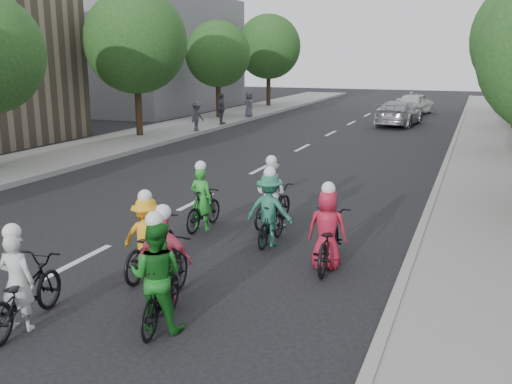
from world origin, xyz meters
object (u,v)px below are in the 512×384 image
Objects in this scene: spectator_1 at (222,109)px; cyclist_5 at (203,205)px; cyclist_4 at (328,237)px; cyclist_7 at (270,215)px; spectator_2 at (249,105)px; spectator_0 at (197,116)px; follow_car_trail at (415,104)px; cyclist_0 at (22,292)px; cyclist_3 at (167,267)px; cyclist_6 at (272,200)px; follow_car_lead at (399,113)px; cyclist_1 at (159,284)px; cyclist_2 at (149,243)px.

cyclist_5 is at bearing -165.93° from spectator_1.
cyclist_7 is at bearing -33.72° from cyclist_4.
cyclist_7 is 1.09× the size of spectator_2.
spectator_0 is 0.96× the size of spectator_2.
spectator_2 reaches higher than follow_car_trail.
cyclist_0 is 1.07× the size of cyclist_3.
cyclist_6 is 0.38× the size of follow_car_lead.
follow_car_trail is (1.87, 33.93, 0.18)m from cyclist_0.
follow_car_lead is 11.72m from spectator_0.
cyclist_1 is 33.23m from follow_car_trail.
cyclist_7 reaches higher than cyclist_6.
cyclist_2 is 1.07× the size of cyclist_3.
cyclist_5 is 0.95× the size of cyclist_7.
cyclist_5 is 19.11m from spectator_1.
cyclist_1 is 0.97× the size of cyclist_6.
spectator_1 reaches higher than cyclist_1.
cyclist_1 is (1.88, 0.70, 0.13)m from cyclist_0.
cyclist_1 is 2.22m from cyclist_2.
spectator_0 is (-10.88, 15.85, 0.31)m from cyclist_4.
cyclist_1 reaches higher than cyclist_2.
cyclist_6 is at bearing -110.17° from cyclist_2.
cyclist_4 is 1.33× the size of spectator_0.
cyclist_2 is 31.45m from follow_car_trail.
cyclist_2 is 24.84m from follow_car_lead.
cyclist_7 reaches higher than cyclist_3.
spectator_0 is at bearing 44.99° from follow_car_lead.
cyclist_7 reaches higher than cyclist_2.
cyclist_4 is 25.42m from spectator_2.
spectator_0 is at bearing -79.20° from cyclist_0.
cyclist_5 is (-3.27, 1.29, -0.03)m from cyclist_4.
follow_car_lead is 3.13× the size of spectator_2.
cyclist_0 is 6.43m from cyclist_6.
follow_car_trail is 16.80m from spectator_0.
cyclist_5 is at bearing 98.53° from follow_car_trail.
cyclist_6 is at bearing -161.06° from spectator_1.
cyclist_6 is 1.06× the size of spectator_1.
spectator_0 reaches higher than follow_car_trail.
spectator_1 reaches higher than follow_car_trail.
cyclist_4 is 23.35m from follow_car_lead.
cyclist_7 is 0.97× the size of spectator_1.
cyclist_6 is at bearing 101.24° from follow_car_trail.
cyclist_6 reaches higher than cyclist_2.
cyclist_0 is at bearing -171.60° from spectator_1.
cyclist_0 is at bearing 67.96° from cyclist_7.
cyclist_1 is 0.37× the size of follow_car_lead.
cyclist_1 reaches higher than cyclist_0.
cyclist_5 reaches higher than follow_car_lead.
cyclist_3 is 1.14× the size of cyclist_5.
cyclist_2 is 3.32m from cyclist_4.
spectator_1 is at bearing -81.65° from cyclist_0.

